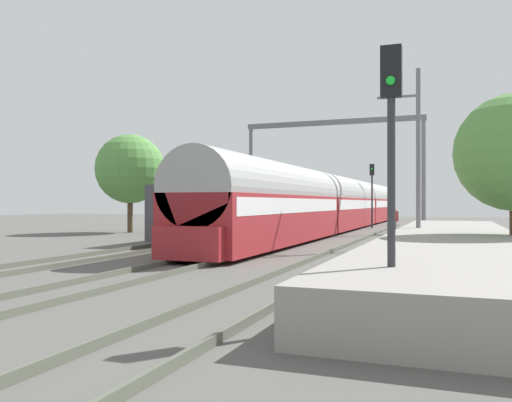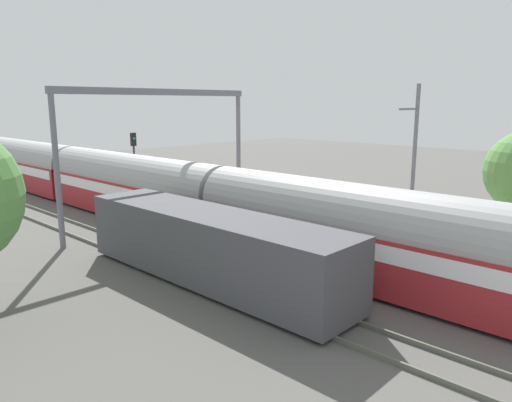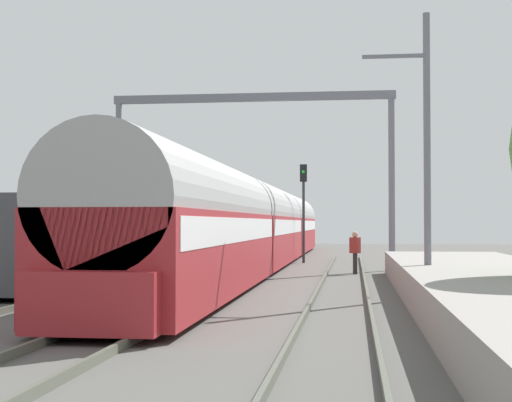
{
  "view_description": "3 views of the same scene",
  "coord_description": "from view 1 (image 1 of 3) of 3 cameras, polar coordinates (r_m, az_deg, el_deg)",
  "views": [
    {
      "loc": [
        8.03,
        -18.72,
        2.02
      ],
      "look_at": [
        0.0,
        2.6,
        2.09
      ],
      "focal_mm": 36.96,
      "sensor_mm": 36.0,
      "label": 1
    },
    {
      "loc": [
        -16.33,
        -5.03,
        7.1
      ],
      "look_at": [
        1.6,
        11.93,
        2.07
      ],
      "focal_mm": 33.93,
      "sensor_mm": 36.0,
      "label": 2
    },
    {
      "loc": [
        4.48,
        -16.44,
        2.09
      ],
      "look_at": [
        0.0,
        19.24,
        3.09
      ],
      "focal_mm": 54.56,
      "sensor_mm": 36.0,
      "label": 3
    }
  ],
  "objects": [
    {
      "name": "ground",
      "position": [
        20.47,
        -2.58,
        -5.85
      ],
      "size": [
        120.0,
        120.0,
        0.0
      ],
      "primitive_type": "plane",
      "color": "#565451"
    },
    {
      "name": "track_far_west",
      "position": [
        22.41,
        -12.4,
        -5.14
      ],
      "size": [
        1.52,
        60.0,
        0.16
      ],
      "color": "#595C4F",
      "rests_on": "ground"
    },
    {
      "name": "track_west",
      "position": [
        20.46,
        -2.58,
        -5.62
      ],
      "size": [
        1.52,
        60.0,
        0.16
      ],
      "color": "#595C4F",
      "rests_on": "ground"
    },
    {
      "name": "track_east",
      "position": [
        19.21,
        8.91,
        -5.98
      ],
      "size": [
        1.52,
        60.0,
        0.16
      ],
      "color": "#595C4F",
      "rests_on": "ground"
    },
    {
      "name": "platform",
      "position": [
        20.78,
        20.45,
        -4.51
      ],
      "size": [
        4.4,
        28.0,
        0.9
      ],
      "color": "gray",
      "rests_on": "ground"
    },
    {
      "name": "passenger_train",
      "position": [
        40.45,
        9.19,
        -0.25
      ],
      "size": [
        2.93,
        49.2,
        3.82
      ],
      "color": "maroon",
      "rests_on": "ground"
    },
    {
      "name": "freight_car",
      "position": [
        30.27,
        -3.07,
        -1.22
      ],
      "size": [
        2.8,
        13.0,
        2.7
      ],
      "color": "#47474C",
      "rests_on": "ground"
    },
    {
      "name": "person_crossing",
      "position": [
        34.16,
        14.78,
        -1.84
      ],
      "size": [
        0.47,
        0.42,
        1.73
      ],
      "rotation": [
        0.0,
        0.0,
        5.68
      ],
      "color": "#2A2A2A",
      "rests_on": "ground"
    },
    {
      "name": "railway_signal_near",
      "position": [
        9.55,
        14.43,
        6.08
      ],
      "size": [
        0.36,
        0.3,
        4.76
      ],
      "color": "#2D2D33",
      "rests_on": "ground"
    },
    {
      "name": "railway_signal_far",
      "position": [
        42.89,
        12.44,
        1.49
      ],
      "size": [
        0.36,
        0.3,
        5.1
      ],
      "color": "#2D2D33",
      "rests_on": "ground"
    },
    {
      "name": "catenary_gantry",
      "position": [
        37.59,
        8.25,
        5.36
      ],
      "size": [
        12.68,
        0.28,
        7.86
      ],
      "color": "slate",
      "rests_on": "ground"
    },
    {
      "name": "catenary_pole_east_mid",
      "position": [
        24.6,
        17.05,
        4.79
      ],
      "size": [
        1.9,
        0.2,
        8.0
      ],
      "color": "slate",
      "rests_on": "ground"
    },
    {
      "name": "tree_west_background",
      "position": [
        36.69,
        -13.46,
        3.38
      ],
      "size": [
        4.67,
        4.67,
        6.65
      ],
      "color": "#4C3826",
      "rests_on": "ground"
    }
  ]
}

